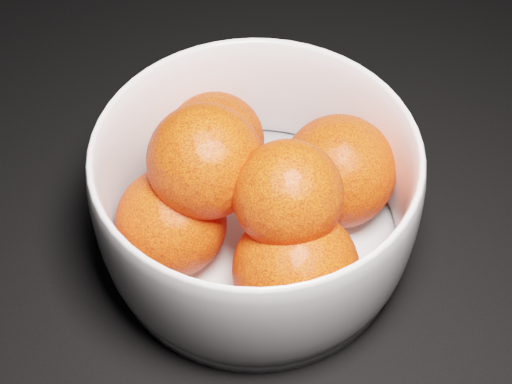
# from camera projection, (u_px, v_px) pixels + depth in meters

# --- Properties ---
(bowl) EXTENTS (0.23, 0.23, 0.11)m
(bowl) POSITION_uv_depth(u_px,v_px,m) (256.00, 197.00, 0.51)
(bowl) COLOR white
(bowl) RESTS_ON ground
(orange_pile) EXTENTS (0.20, 0.19, 0.13)m
(orange_pile) POSITION_uv_depth(u_px,v_px,m) (258.00, 195.00, 0.50)
(orange_pile) COLOR red
(orange_pile) RESTS_ON bowl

